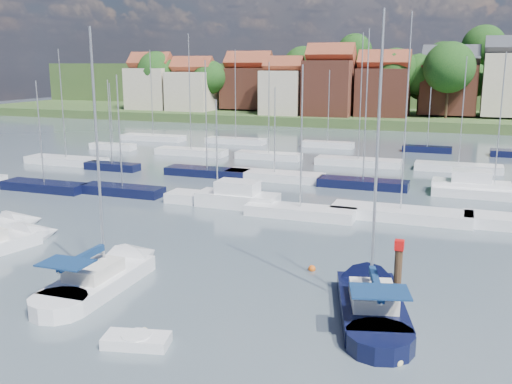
% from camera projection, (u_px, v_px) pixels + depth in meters
% --- Properties ---
extents(ground, '(260.00, 260.00, 0.00)m').
position_uv_depth(ground, '(345.00, 170.00, 65.39)').
color(ground, '#404C57').
rests_on(ground, ground).
extents(sailboat_left, '(4.70, 10.09, 13.36)m').
position_uv_depth(sailboat_left, '(3.00, 243.00, 37.63)').
color(sailboat_left, white).
rests_on(sailboat_left, ground).
extents(sailboat_centre, '(3.08, 11.08, 15.02)m').
position_uv_depth(sailboat_centre, '(113.00, 274.00, 32.27)').
color(sailboat_centre, white).
rests_on(sailboat_centre, ground).
extents(sailboat_navy, '(5.74, 11.65, 15.61)m').
position_uv_depth(sailboat_navy, '(368.00, 297.00, 29.05)').
color(sailboat_navy, black).
rests_on(sailboat_navy, ground).
extents(tender, '(3.07, 1.92, 0.62)m').
position_uv_depth(tender, '(137.00, 341.00, 24.71)').
color(tender, white).
rests_on(tender, ground).
extents(timber_piling, '(0.40, 0.40, 6.56)m').
position_uv_depth(timber_piling, '(396.00, 305.00, 25.98)').
color(timber_piling, '#4C331E').
rests_on(timber_piling, ground).
extents(buoy_c, '(0.54, 0.54, 0.54)m').
position_uv_depth(buoy_c, '(101.00, 294.00, 30.32)').
color(buoy_c, '#D85914').
rests_on(buoy_c, ground).
extents(buoy_d, '(0.41, 0.41, 0.41)m').
position_uv_depth(buoy_d, '(144.00, 334.00, 25.84)').
color(buoy_d, beige).
rests_on(buoy_d, ground).
extents(buoy_e, '(0.44, 0.44, 0.44)m').
position_uv_depth(buoy_e, '(312.00, 270.00, 33.76)').
color(buoy_e, '#D85914').
rests_on(buoy_e, ground).
extents(buoy_f, '(0.47, 0.47, 0.47)m').
position_uv_depth(buoy_f, '(397.00, 364.00, 23.24)').
color(buoy_f, beige).
rests_on(buoy_f, ground).
extents(marina_field, '(79.62, 41.41, 15.93)m').
position_uv_depth(marina_field, '(354.00, 175.00, 60.21)').
color(marina_field, white).
rests_on(marina_field, ground).
extents(far_shore_town, '(212.46, 90.00, 22.27)m').
position_uv_depth(far_shore_town, '(425.00, 92.00, 148.56)').
color(far_shore_town, '#46592C').
rests_on(far_shore_town, ground).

